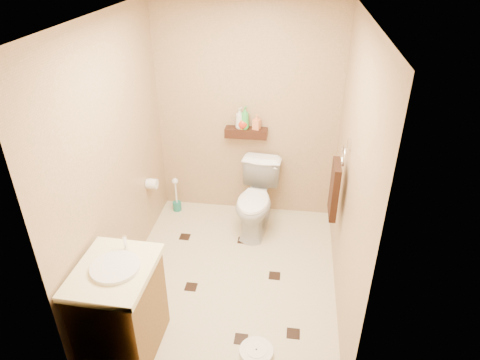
# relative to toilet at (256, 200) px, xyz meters

# --- Properties ---
(ground) EXTENTS (2.50, 2.50, 0.00)m
(ground) POSITION_rel_toilet_xyz_m (-0.16, -0.83, -0.38)
(ground) COLOR #C5B590
(ground) RESTS_ON ground
(wall_back) EXTENTS (2.00, 0.04, 2.40)m
(wall_back) POSITION_rel_toilet_xyz_m (-0.16, 0.42, 0.82)
(wall_back) COLOR tan
(wall_back) RESTS_ON ground
(wall_front) EXTENTS (2.00, 0.04, 2.40)m
(wall_front) POSITION_rel_toilet_xyz_m (-0.16, -2.08, 0.82)
(wall_front) COLOR tan
(wall_front) RESTS_ON ground
(wall_left) EXTENTS (0.04, 2.50, 2.40)m
(wall_left) POSITION_rel_toilet_xyz_m (-1.16, -0.83, 0.82)
(wall_left) COLOR tan
(wall_left) RESTS_ON ground
(wall_right) EXTENTS (0.04, 2.50, 2.40)m
(wall_right) POSITION_rel_toilet_xyz_m (0.84, -0.83, 0.82)
(wall_right) COLOR tan
(wall_right) RESTS_ON ground
(ceiling) EXTENTS (2.00, 2.50, 0.02)m
(ceiling) POSITION_rel_toilet_xyz_m (-0.16, -0.83, 2.02)
(ceiling) COLOR white
(ceiling) RESTS_ON wall_back
(wall_shelf) EXTENTS (0.46, 0.14, 0.10)m
(wall_shelf) POSITION_rel_toilet_xyz_m (-0.16, 0.34, 0.64)
(wall_shelf) COLOR #33190D
(wall_shelf) RESTS_ON wall_back
(floor_accents) EXTENTS (1.33, 1.41, 0.01)m
(floor_accents) POSITION_rel_toilet_xyz_m (-0.10, -0.88, -0.38)
(floor_accents) COLOR black
(floor_accents) RESTS_ON ground
(toilet) EXTENTS (0.50, 0.79, 0.76)m
(toilet) POSITION_rel_toilet_xyz_m (0.00, 0.00, 0.00)
(toilet) COLOR white
(toilet) RESTS_ON ground
(vanity) EXTENTS (0.57, 0.69, 0.95)m
(vanity) POSITION_rel_toilet_xyz_m (-0.86, -1.74, 0.04)
(vanity) COLOR brown
(vanity) RESTS_ON ground
(bathroom_scale) EXTENTS (0.28, 0.28, 0.05)m
(bathroom_scale) POSITION_rel_toilet_xyz_m (0.18, -1.68, -0.36)
(bathroom_scale) COLOR white
(bathroom_scale) RESTS_ON ground
(toilet_brush) EXTENTS (0.10, 0.10, 0.44)m
(toilet_brush) POSITION_rel_toilet_xyz_m (-0.98, 0.24, -0.23)
(toilet_brush) COLOR #1B6E5F
(toilet_brush) RESTS_ON ground
(towel_ring) EXTENTS (0.12, 0.30, 0.76)m
(towel_ring) POSITION_rel_toilet_xyz_m (0.76, -0.58, 0.56)
(towel_ring) COLOR silver
(towel_ring) RESTS_ON wall_right
(toilet_paper) EXTENTS (0.12, 0.11, 0.12)m
(toilet_paper) POSITION_rel_toilet_xyz_m (-1.10, -0.18, 0.22)
(toilet_paper) COLOR white
(toilet_paper) RESTS_ON wall_left
(bottle_a) EXTENTS (0.12, 0.12, 0.23)m
(bottle_a) POSITION_rel_toilet_xyz_m (-0.23, 0.34, 0.80)
(bottle_a) COLOR beige
(bottle_a) RESTS_ON wall_shelf
(bottle_b) EXTENTS (0.09, 0.09, 0.15)m
(bottle_b) POSITION_rel_toilet_xyz_m (-0.21, 0.34, 0.77)
(bottle_b) COLOR gold
(bottle_b) RESTS_ON wall_shelf
(bottle_c) EXTENTS (0.17, 0.17, 0.16)m
(bottle_c) POSITION_rel_toilet_xyz_m (-0.19, 0.34, 0.77)
(bottle_c) COLOR red
(bottle_c) RESTS_ON wall_shelf
(bottle_d) EXTENTS (0.12, 0.12, 0.24)m
(bottle_d) POSITION_rel_toilet_xyz_m (-0.17, 0.34, 0.81)
(bottle_d) COLOR green
(bottle_d) RESTS_ON wall_shelf
(bottle_e) EXTENTS (0.09, 0.09, 0.17)m
(bottle_e) POSITION_rel_toilet_xyz_m (-0.04, 0.34, 0.77)
(bottle_e) COLOR #D87748
(bottle_e) RESTS_ON wall_shelf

